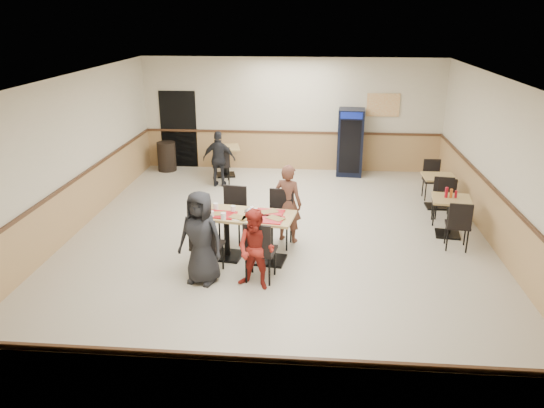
# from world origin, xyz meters

# --- Properties ---
(ground) EXTENTS (10.00, 10.00, 0.00)m
(ground) POSITION_xyz_m (0.00, 0.00, 0.00)
(ground) COLOR beige
(ground) RESTS_ON ground
(room_shell) EXTENTS (10.00, 10.00, 10.00)m
(room_shell) POSITION_xyz_m (1.78, 2.55, 0.58)
(room_shell) COLOR silver
(room_shell) RESTS_ON ground
(main_table) EXTENTS (1.66, 1.00, 0.84)m
(main_table) POSITION_xyz_m (-0.45, -0.75, 0.56)
(main_table) COLOR black
(main_table) RESTS_ON ground
(main_chairs) EXTENTS (1.64, 2.02, 1.06)m
(main_chairs) POSITION_xyz_m (-0.50, -0.75, 0.53)
(main_chairs) COLOR black
(main_chairs) RESTS_ON ground
(diner_woman_left) EXTENTS (0.85, 0.67, 1.52)m
(diner_woman_left) POSITION_xyz_m (-1.09, -1.62, 0.76)
(diner_woman_left) COLOR black
(diner_woman_left) RESTS_ON ground
(diner_woman_right) EXTENTS (0.76, 0.67, 1.30)m
(diner_woman_right) POSITION_xyz_m (-0.20, -1.75, 0.65)
(diner_woman_right) COLOR maroon
(diner_woman_right) RESTS_ON ground
(diner_man_opposite) EXTENTS (0.64, 0.54, 1.49)m
(diner_man_opposite) POSITION_xyz_m (0.19, 0.11, 0.75)
(diner_man_opposite) COLOR brown
(diner_man_opposite) RESTS_ON ground
(lone_diner) EXTENTS (0.82, 0.37, 1.38)m
(lone_diner) POSITION_xyz_m (-1.69, 3.31, 0.69)
(lone_diner) COLOR black
(lone_diner) RESTS_ON ground
(tabletop_clutter) EXTENTS (1.39, 0.75, 0.12)m
(tabletop_clutter) POSITION_xyz_m (-0.46, -0.82, 0.86)
(tabletop_clutter) COLOR #AE0B12
(tabletop_clutter) RESTS_ON main_table
(side_table_near) EXTENTS (0.80, 0.80, 0.76)m
(side_table_near) POSITION_xyz_m (3.28, 0.62, 0.50)
(side_table_near) COLOR black
(side_table_near) RESTS_ON ground
(side_table_near_chair_south) EXTENTS (0.50, 0.50, 0.96)m
(side_table_near_chair_south) POSITION_xyz_m (3.28, 0.01, 0.48)
(side_table_near_chair_south) COLOR black
(side_table_near_chair_south) RESTS_ON ground
(side_table_near_chair_north) EXTENTS (0.50, 0.50, 0.96)m
(side_table_near_chair_north) POSITION_xyz_m (3.28, 1.23, 0.48)
(side_table_near_chair_north) COLOR black
(side_table_near_chair_north) RESTS_ON ground
(side_table_far) EXTENTS (0.69, 0.69, 0.73)m
(side_table_far) POSITION_xyz_m (3.37, 2.20, 0.48)
(side_table_far) COLOR black
(side_table_far) RESTS_ON ground
(side_table_far_chair_south) EXTENTS (0.43, 0.43, 0.92)m
(side_table_far_chair_south) POSITION_xyz_m (3.37, 1.62, 0.46)
(side_table_far_chair_south) COLOR black
(side_table_far_chair_south) RESTS_ON ground
(side_table_far_chair_north) EXTENTS (0.43, 0.43, 0.92)m
(side_table_far_chair_north) POSITION_xyz_m (3.37, 2.78, 0.46)
(side_table_far_chair_north) COLOR black
(side_table_far_chair_north) RESTS_ON ground
(condiment_caddy) EXTENTS (0.23, 0.06, 0.20)m
(condiment_caddy) POSITION_xyz_m (3.25, 0.67, 0.85)
(condiment_caddy) COLOR #A10B1B
(condiment_caddy) RESTS_ON side_table_near
(back_table) EXTENTS (0.87, 0.87, 0.78)m
(back_table) POSITION_xyz_m (-1.69, 4.20, 0.52)
(back_table) COLOR black
(back_table) RESTS_ON ground
(back_table_chair_lone) EXTENTS (0.55, 0.55, 0.99)m
(back_table_chair_lone) POSITION_xyz_m (-1.69, 3.57, 0.50)
(back_table_chair_lone) COLOR black
(back_table_chair_lone) RESTS_ON ground
(pepsi_cooler) EXTENTS (0.70, 0.71, 1.75)m
(pepsi_cooler) POSITION_xyz_m (1.57, 4.59, 0.88)
(pepsi_cooler) COLOR black
(pepsi_cooler) RESTS_ON ground
(trash_bin) EXTENTS (0.50, 0.50, 0.79)m
(trash_bin) POSITION_xyz_m (-3.36, 4.55, 0.39)
(trash_bin) COLOR black
(trash_bin) RESTS_ON ground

